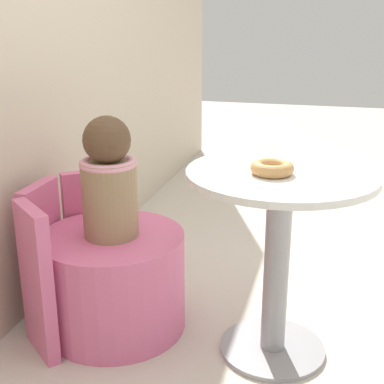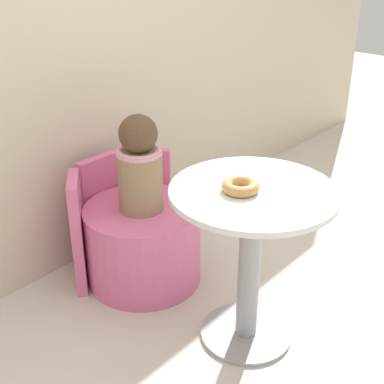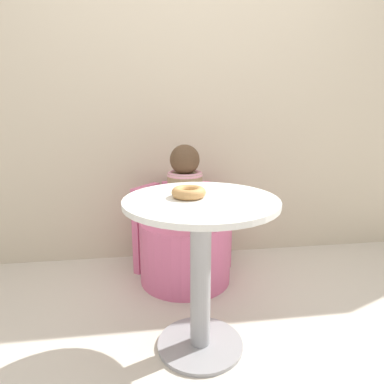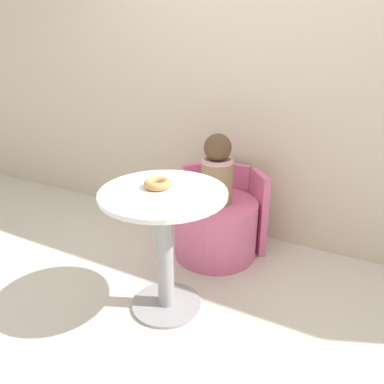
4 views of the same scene
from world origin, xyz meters
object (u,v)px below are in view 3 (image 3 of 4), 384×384
Objects in this scene: round_table at (201,247)px; donut at (189,192)px; child_figure at (185,185)px; tub_chair at (185,250)px.

donut is at bearing 150.08° from round_table.
donut is (-0.06, -0.62, 0.11)m from child_figure.
round_table reaches higher than tub_chair.
child_figure is at bearing 84.67° from donut.
child_figure is 0.64m from donut.
tub_chair is 0.83m from donut.
child_figure is at bearing 89.18° from round_table.
donut is (-0.06, -0.62, 0.54)m from tub_chair.
round_table is 1.52× the size of child_figure.
round_table is 1.25× the size of tub_chair.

